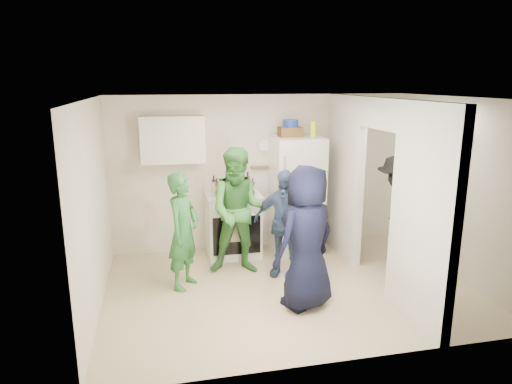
% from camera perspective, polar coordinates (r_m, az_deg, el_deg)
% --- Properties ---
extents(floor, '(4.80, 4.80, 0.00)m').
position_cam_1_polar(floor, '(6.28, 4.09, -11.85)').
color(floor, '#C3B089').
rests_on(floor, ground).
extents(wall_back, '(4.80, 0.00, 4.80)m').
position_cam_1_polar(wall_back, '(7.45, 0.58, 2.46)').
color(wall_back, silver).
rests_on(wall_back, floor).
extents(wall_front, '(4.80, 0.00, 4.80)m').
position_cam_1_polar(wall_front, '(4.32, 10.76, -6.24)').
color(wall_front, silver).
rests_on(wall_front, floor).
extents(wall_left, '(0.00, 3.40, 3.40)m').
position_cam_1_polar(wall_left, '(5.67, -19.68, -1.99)').
color(wall_left, silver).
rests_on(wall_left, floor).
extents(wall_right, '(0.00, 3.40, 3.40)m').
position_cam_1_polar(wall_right, '(6.91, 23.75, 0.39)').
color(wall_right, silver).
rests_on(wall_right, floor).
extents(ceiling, '(4.80, 4.80, 0.00)m').
position_cam_1_polar(ceiling, '(5.66, 4.53, 11.61)').
color(ceiling, white).
rests_on(ceiling, wall_back).
extents(partition_pier_back, '(0.12, 1.20, 2.50)m').
position_cam_1_polar(partition_pier_back, '(7.26, 10.94, 1.91)').
color(partition_pier_back, silver).
rests_on(partition_pier_back, floor).
extents(partition_pier_front, '(0.12, 1.20, 2.50)m').
position_cam_1_polar(partition_pier_front, '(5.37, 20.13, -2.87)').
color(partition_pier_front, silver).
rests_on(partition_pier_front, floor).
extents(partition_header, '(0.12, 1.00, 0.40)m').
position_cam_1_polar(partition_header, '(6.13, 15.45, 9.45)').
color(partition_header, silver).
rests_on(partition_header, partition_pier_back).
extents(stove, '(0.84, 0.70, 1.00)m').
position_cam_1_polar(stove, '(7.23, -2.90, -4.05)').
color(stove, white).
rests_on(stove, floor).
extents(upper_cabinet, '(0.95, 0.34, 0.70)m').
position_cam_1_polar(upper_cabinet, '(7.00, -10.39, 6.48)').
color(upper_cabinet, silver).
rests_on(upper_cabinet, wall_back).
extents(fridge, '(0.77, 0.74, 1.86)m').
position_cam_1_polar(fridge, '(7.31, 5.02, -0.38)').
color(fridge, white).
rests_on(fridge, floor).
extents(wicker_basket, '(0.35, 0.25, 0.15)m').
position_cam_1_polar(wicker_basket, '(7.15, 4.30, 7.52)').
color(wicker_basket, brown).
rests_on(wicker_basket, fridge).
extents(blue_bowl, '(0.24, 0.24, 0.11)m').
position_cam_1_polar(blue_bowl, '(7.14, 4.32, 8.56)').
color(blue_bowl, '#163197').
rests_on(blue_bowl, wicker_basket).
extents(yellow_cup_stack_top, '(0.09, 0.09, 0.25)m').
position_cam_1_polar(yellow_cup_stack_top, '(7.10, 7.15, 7.81)').
color(yellow_cup_stack_top, '#EAFF15').
rests_on(yellow_cup_stack_top, fridge).
extents(wall_clock, '(0.22, 0.02, 0.22)m').
position_cam_1_polar(wall_clock, '(7.37, 1.01, 5.89)').
color(wall_clock, white).
rests_on(wall_clock, wall_back).
extents(spice_shelf, '(0.35, 0.08, 0.03)m').
position_cam_1_polar(spice_shelf, '(7.38, 0.67, 3.15)').
color(spice_shelf, olive).
rests_on(spice_shelf, wall_back).
extents(nook_window, '(0.03, 0.70, 0.80)m').
position_cam_1_polar(nook_window, '(6.99, 22.98, 3.95)').
color(nook_window, black).
rests_on(nook_window, wall_right).
extents(nook_window_frame, '(0.04, 0.76, 0.86)m').
position_cam_1_polar(nook_window_frame, '(6.98, 22.88, 3.95)').
color(nook_window_frame, white).
rests_on(nook_window_frame, wall_right).
extents(nook_valance, '(0.04, 0.82, 0.18)m').
position_cam_1_polar(nook_valance, '(6.92, 22.98, 6.80)').
color(nook_valance, white).
rests_on(nook_valance, wall_right).
extents(yellow_cup_stack_stove, '(0.09, 0.09, 0.25)m').
position_cam_1_polar(yellow_cup_stack_stove, '(6.83, -3.65, 0.33)').
color(yellow_cup_stack_stove, '#FBAE15').
rests_on(yellow_cup_stack_stove, stove).
extents(red_cup, '(0.09, 0.09, 0.12)m').
position_cam_1_polar(red_cup, '(6.92, -0.89, -0.01)').
color(red_cup, '#B50F0C').
rests_on(red_cup, stove).
extents(person_green_left, '(0.62, 0.68, 1.56)m').
position_cam_1_polar(person_green_left, '(6.09, -9.07, -4.86)').
color(person_green_left, '#307831').
rests_on(person_green_left, floor).
extents(person_green_center, '(1.00, 0.84, 1.82)m').
position_cam_1_polar(person_green_center, '(6.45, -2.06, -2.44)').
color(person_green_center, '#3E8A3C').
rests_on(person_green_center, floor).
extents(person_denim, '(0.95, 0.82, 1.53)m').
position_cam_1_polar(person_denim, '(6.39, 3.51, -3.95)').
color(person_denim, '#3D5D85').
rests_on(person_denim, floor).
extents(person_navy, '(1.02, 0.88, 1.76)m').
position_cam_1_polar(person_navy, '(5.51, 6.36, -5.72)').
color(person_navy, black).
rests_on(person_navy, floor).
extents(person_nook, '(1.06, 1.27, 1.70)m').
position_cam_1_polar(person_nook, '(6.91, 17.24, -2.48)').
color(person_nook, black).
rests_on(person_nook, floor).
extents(bottle_a, '(0.07, 0.07, 0.27)m').
position_cam_1_polar(bottle_a, '(7.14, -5.30, 1.00)').
color(bottle_a, '#632713').
rests_on(bottle_a, stove).
extents(bottle_b, '(0.07, 0.07, 0.26)m').
position_cam_1_polar(bottle_b, '(6.96, -4.49, 0.63)').
color(bottle_b, '#1C5621').
rests_on(bottle_b, stove).
extents(bottle_c, '(0.08, 0.08, 0.32)m').
position_cam_1_polar(bottle_c, '(7.18, -3.70, 1.29)').
color(bottle_c, silver).
rests_on(bottle_c, stove).
extents(bottle_d, '(0.07, 0.07, 0.31)m').
position_cam_1_polar(bottle_d, '(7.00, -2.66, 0.91)').
color(bottle_d, '#5E4010').
rests_on(bottle_d, stove).
extents(bottle_e, '(0.08, 0.08, 0.26)m').
position_cam_1_polar(bottle_e, '(7.25, -2.29, 1.18)').
color(bottle_e, '#9DA6AE').
rests_on(bottle_e, stove).
extents(bottle_f, '(0.06, 0.06, 0.32)m').
position_cam_1_polar(bottle_f, '(7.12, -1.53, 1.19)').
color(bottle_f, '#143918').
rests_on(bottle_f, stove).
extents(bottle_g, '(0.08, 0.08, 0.31)m').
position_cam_1_polar(bottle_g, '(7.23, -1.04, 1.35)').
color(bottle_g, olive).
rests_on(bottle_g, stove).
extents(bottle_h, '(0.06, 0.06, 0.29)m').
position_cam_1_polar(bottle_h, '(6.91, -5.33, 0.64)').
color(bottle_h, silver).
rests_on(bottle_h, stove).
extents(bottle_i, '(0.07, 0.07, 0.28)m').
position_cam_1_polar(bottle_i, '(7.16, -2.83, 1.08)').
color(bottle_i, brown).
rests_on(bottle_i, stove).
extents(bottle_j, '(0.06, 0.06, 0.26)m').
position_cam_1_polar(bottle_j, '(7.01, -0.40, 0.75)').
color(bottle_j, '#21613B').
rests_on(bottle_j, stove).
extents(bottle_k, '(0.06, 0.06, 0.25)m').
position_cam_1_polar(bottle_k, '(7.06, -4.90, 0.74)').
color(bottle_k, brown).
rests_on(bottle_k, stove).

